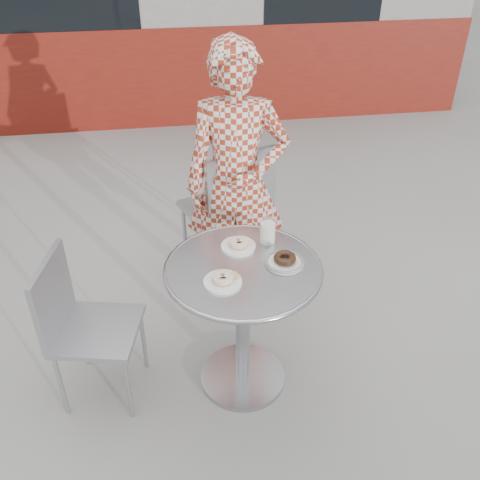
{
  "coord_description": "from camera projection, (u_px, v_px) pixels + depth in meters",
  "views": [
    {
      "loc": [
        -0.27,
        -1.89,
        2.19
      ],
      "look_at": [
        0.03,
        0.14,
        0.81
      ],
      "focal_mm": 40.0,
      "sensor_mm": 36.0,
      "label": 1
    }
  ],
  "objects": [
    {
      "name": "seated_person",
      "position": [
        237.0,
        184.0,
        2.98
      ],
      "size": [
        0.62,
        0.45,
        1.58
      ],
      "primitive_type": "imported",
      "rotation": [
        0.0,
        0.0,
        -0.14
      ],
      "color": "#9A2D17",
      "rests_on": "ground"
    },
    {
      "name": "bistro_table",
      "position": [
        243.0,
        298.0,
        2.52
      ],
      "size": [
        0.73,
        0.73,
        0.74
      ],
      "rotation": [
        0.0,
        0.0,
        -0.26
      ],
      "color": "#B6B6BB",
      "rests_on": "ground"
    },
    {
      "name": "plate_checker",
      "position": [
        285.0,
        261.0,
        2.44
      ],
      "size": [
        0.18,
        0.18,
        0.05
      ],
      "rotation": [
        0.0,
        0.0,
        -0.07
      ],
      "color": "white",
      "rests_on": "bistro_table"
    },
    {
      "name": "chair_left",
      "position": [
        100.0,
        354.0,
        2.64
      ],
      "size": [
        0.46,
        0.46,
        0.8
      ],
      "rotation": [
        0.0,
        0.0,
        1.35
      ],
      "color": "#9C9EA3",
      "rests_on": "ground"
    },
    {
      "name": "plate_near",
      "position": [
        223.0,
        279.0,
        2.32
      ],
      "size": [
        0.17,
        0.17,
        0.04
      ],
      "rotation": [
        0.0,
        0.0,
        -0.06
      ],
      "color": "white",
      "rests_on": "bistro_table"
    },
    {
      "name": "chair_far",
      "position": [
        226.0,
        236.0,
        3.44
      ],
      "size": [
        0.59,
        0.59,
        0.95
      ],
      "rotation": [
        0.0,
        0.0,
        3.53
      ],
      "color": "#9C9EA3",
      "rests_on": "ground"
    },
    {
      "name": "ground",
      "position": [
        237.0,
        382.0,
        2.81
      ],
      "size": [
        60.0,
        60.0,
        0.0
      ],
      "primitive_type": "plane",
      "color": "#9E9B96",
      "rests_on": "ground"
    },
    {
      "name": "plate_far",
      "position": [
        238.0,
        244.0,
        2.54
      ],
      "size": [
        0.17,
        0.17,
        0.04
      ],
      "rotation": [
        0.0,
        0.0,
        0.15
      ],
      "color": "white",
      "rests_on": "bistro_table"
    },
    {
      "name": "milk_cup",
      "position": [
        268.0,
        232.0,
        2.56
      ],
      "size": [
        0.08,
        0.08,
        0.12
      ],
      "rotation": [
        0.0,
        0.0,
        0.4
      ],
      "color": "white",
      "rests_on": "bistro_table"
    }
  ]
}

